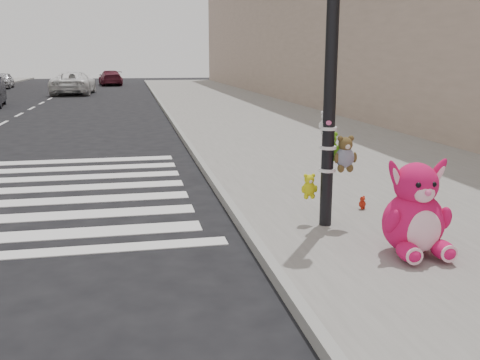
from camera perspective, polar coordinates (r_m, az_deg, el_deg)
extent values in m
plane|color=black|center=(5.25, -11.82, -13.72)|extent=(120.00, 120.00, 0.00)
cube|color=slate|center=(15.66, 6.88, 4.53)|extent=(7.00, 80.00, 0.14)
cube|color=gray|center=(14.95, -5.82, 4.16)|extent=(0.12, 80.00, 0.15)
cylinder|color=black|center=(6.97, 9.65, 11.17)|extent=(0.16, 0.16, 4.00)
cylinder|color=white|center=(7.11, 9.27, 1.06)|extent=(0.22, 0.22, 0.04)
cylinder|color=white|center=(7.06, 9.36, 3.45)|extent=(0.22, 0.22, 0.04)
cylinder|color=white|center=(7.02, 9.44, 5.46)|extent=(0.22, 0.22, 0.04)
ellipsoid|color=#D61255|center=(6.13, 17.51, -7.62)|extent=(0.24, 0.38, 0.20)
ellipsoid|color=#D61255|center=(6.33, 20.78, -7.24)|extent=(0.24, 0.38, 0.20)
ellipsoid|color=#D61255|center=(6.41, 17.98, -4.35)|extent=(0.73, 0.63, 0.72)
ellipsoid|color=#F9BFD1|center=(6.21, 19.03, -5.19)|extent=(0.40, 0.15, 0.47)
sphere|color=#D61255|center=(6.29, 18.26, -0.44)|extent=(0.50, 0.50, 0.49)
ellipsoid|color=#D61255|center=(6.19, 16.38, 0.12)|extent=(0.34, 0.11, 0.49)
ellipsoid|color=#D61255|center=(6.41, 19.98, 0.28)|extent=(0.34, 0.11, 0.49)
imported|color=white|center=(36.81, -17.33, 9.85)|extent=(2.60, 5.29, 1.45)
imported|color=maroon|center=(48.00, -13.66, 10.54)|extent=(2.27, 4.54, 1.27)
imported|color=#BABABF|center=(45.97, -24.03, 9.69)|extent=(1.73, 3.71, 1.23)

